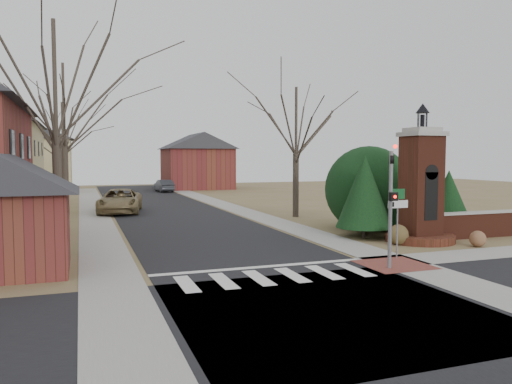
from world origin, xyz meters
name	(u,v)px	position (x,y,z in m)	size (l,w,h in m)	color
ground	(285,282)	(0.00, 0.00, 0.00)	(120.00, 120.00, 0.00)	brown
main_street	(169,211)	(0.00, 22.00, 0.01)	(8.00, 70.00, 0.01)	black
cross_street	(329,309)	(0.00, -3.00, 0.01)	(120.00, 8.00, 0.01)	black
crosswalk_zone	(276,277)	(0.00, 0.80, 0.01)	(8.00, 2.20, 0.02)	silver
stop_bar	(260,267)	(0.00, 2.30, 0.01)	(8.00, 0.35, 0.02)	silver
sidewalk_right_main	(236,209)	(5.20, 22.00, 0.01)	(2.00, 60.00, 0.02)	gray
sidewalk_left	(94,214)	(-5.20, 22.00, 0.01)	(2.00, 60.00, 0.02)	gray
curb_apron	(394,265)	(4.80, 1.00, 0.01)	(2.40, 2.40, 0.02)	brown
traffic_signal_pole	(391,197)	(4.30, 0.57, 2.59)	(0.28, 0.41, 4.50)	slate
sign_post	(398,209)	(5.59, 1.99, 1.95)	(0.90, 0.07, 2.75)	slate
brick_gate_monument	(421,196)	(9.00, 4.99, 2.17)	(3.20, 3.20, 6.47)	#5E291B
brick_garden_wall	(495,223)	(13.50, 5.00, 0.66)	(7.50, 0.50, 1.30)	#5E291B
garage_left	(5,208)	(-8.52, 4.49, 2.24)	(4.80, 4.80, 4.29)	brown
house_distant_left	(24,155)	(-12.01, 48.00, 4.25)	(10.80, 8.80, 8.53)	#CBBF87
house_distant_right	(197,160)	(7.99, 47.99, 3.65)	(8.80, 8.80, 7.30)	brown
evergreen_near	(364,191)	(7.20, 7.00, 2.30)	(2.80, 2.80, 4.10)	#473D33
evergreen_mid	(406,183)	(10.50, 8.20, 2.60)	(3.40, 3.40, 4.70)	#473D33
evergreen_far	(448,196)	(12.50, 7.20, 1.90)	(2.40, 2.40, 3.30)	#473D33
evergreen_mass	(368,186)	(9.00, 9.50, 2.40)	(4.80, 4.80, 4.80)	black
bare_tree_0	(55,71)	(-7.00, 9.00, 7.70)	(8.05, 8.05, 11.15)	#473D33
bare_tree_1	(63,97)	(-7.00, 22.00, 8.03)	(8.40, 8.40, 11.64)	#473D33
bare_tree_2	(62,124)	(-7.50, 35.00, 7.03)	(7.35, 7.35, 10.19)	#473D33
bare_tree_3	(296,116)	(7.50, 16.00, 6.69)	(7.00, 7.00, 9.70)	#473D33
pickup_truck	(120,201)	(-3.40, 22.40, 0.85)	(2.81, 6.10, 1.70)	olive
distant_car	(164,186)	(2.99, 43.01, 0.70)	(1.48, 4.24, 1.40)	#313439
dry_shrub_left	(398,235)	(7.51, 4.60, 0.47)	(0.93, 0.93, 0.93)	brown
dry_shrub_right	(478,239)	(10.55, 3.00, 0.36)	(0.72, 0.72, 0.72)	brown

